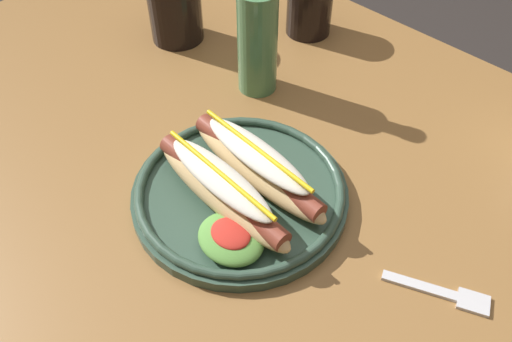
{
  "coord_description": "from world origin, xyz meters",
  "views": [
    {
      "loc": [
        0.39,
        -0.39,
        1.28
      ],
      "look_at": [
        0.07,
        -0.05,
        0.77
      ],
      "focal_mm": 37.78,
      "sensor_mm": 36.0,
      "label": 1
    }
  ],
  "objects_px": {
    "glass_bottle": "(257,37)",
    "fork": "(445,294)",
    "extra_cup": "(174,3)",
    "hot_dog_plate": "(239,188)",
    "soda_cup": "(310,4)"
  },
  "relations": [
    {
      "from": "fork",
      "to": "glass_bottle",
      "type": "xyz_separation_m",
      "value": [
        -0.41,
        0.12,
        0.09
      ]
    },
    {
      "from": "hot_dog_plate",
      "to": "fork",
      "type": "bearing_deg",
      "value": 13.49
    },
    {
      "from": "fork",
      "to": "soda_cup",
      "type": "height_order",
      "value": "soda_cup"
    },
    {
      "from": "extra_cup",
      "to": "glass_bottle",
      "type": "relative_size",
      "value": 0.58
    },
    {
      "from": "fork",
      "to": "soda_cup",
      "type": "relative_size",
      "value": 1.09
    },
    {
      "from": "fork",
      "to": "soda_cup",
      "type": "distance_m",
      "value": 0.55
    },
    {
      "from": "glass_bottle",
      "to": "fork",
      "type": "bearing_deg",
      "value": -16.78
    },
    {
      "from": "hot_dog_plate",
      "to": "extra_cup",
      "type": "bearing_deg",
      "value": 151.16
    },
    {
      "from": "hot_dog_plate",
      "to": "soda_cup",
      "type": "relative_size",
      "value": 2.59
    },
    {
      "from": "fork",
      "to": "soda_cup",
      "type": "bearing_deg",
      "value": 122.92
    },
    {
      "from": "hot_dog_plate",
      "to": "fork",
      "type": "height_order",
      "value": "hot_dog_plate"
    },
    {
      "from": "hot_dog_plate",
      "to": "soda_cup",
      "type": "bearing_deg",
      "value": 117.93
    },
    {
      "from": "hot_dog_plate",
      "to": "fork",
      "type": "xyz_separation_m",
      "value": [
        0.26,
        0.06,
        -0.02
      ]
    },
    {
      "from": "fork",
      "to": "extra_cup",
      "type": "height_order",
      "value": "extra_cup"
    },
    {
      "from": "hot_dog_plate",
      "to": "soda_cup",
      "type": "height_order",
      "value": "soda_cup"
    }
  ]
}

